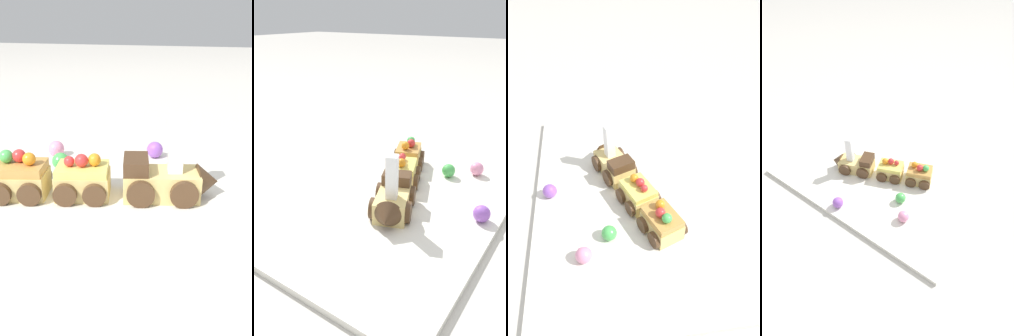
% 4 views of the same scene
% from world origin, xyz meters
% --- Properties ---
extents(ground_plane, '(10.00, 10.00, 0.00)m').
position_xyz_m(ground_plane, '(0.00, 0.00, 0.00)').
color(ground_plane, beige).
extents(display_board, '(0.65, 0.42, 0.01)m').
position_xyz_m(display_board, '(0.00, 0.00, 0.01)').
color(display_board, white).
rests_on(display_board, ground_plane).
extents(cake_train_locomotive, '(0.15, 0.11, 0.12)m').
position_xyz_m(cake_train_locomotive, '(0.09, 0.03, 0.04)').
color(cake_train_locomotive, '#E5C675').
rests_on(cake_train_locomotive, display_board).
extents(cake_car_lemon, '(0.10, 0.10, 0.07)m').
position_xyz_m(cake_car_lemon, '(-0.03, -0.02, 0.04)').
color(cake_car_lemon, '#E5C675').
rests_on(cake_car_lemon, display_board).
extents(cake_car_caramel, '(0.10, 0.10, 0.07)m').
position_xyz_m(cake_car_caramel, '(-0.12, -0.05, 0.04)').
color(cake_car_caramel, '#E5C675').
rests_on(cake_car_caramel, display_board).
extents(gumball_pink, '(0.03, 0.03, 0.03)m').
position_xyz_m(gumball_pink, '(-0.16, 0.11, 0.03)').
color(gumball_pink, pink).
rests_on(gumball_pink, display_board).
extents(gumball_purple, '(0.03, 0.03, 0.03)m').
position_xyz_m(gumball_purple, '(0.02, 0.18, 0.03)').
color(gumball_purple, '#9956C6').
rests_on(gumball_purple, display_board).
extents(gumball_green, '(0.03, 0.03, 0.03)m').
position_xyz_m(gumball_green, '(-0.12, 0.06, 0.03)').
color(gumball_green, '#4CBC56').
rests_on(gumball_green, display_board).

